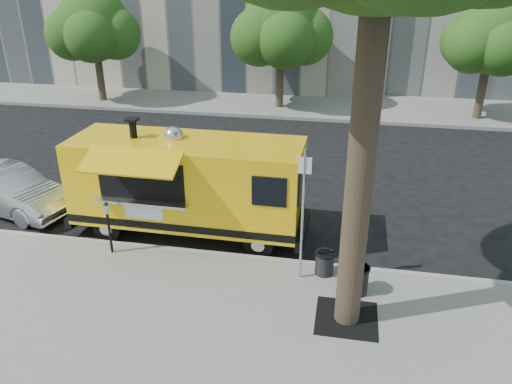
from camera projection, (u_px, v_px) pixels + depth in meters
ground at (246, 241)px, 12.75m from camera, size 120.00×120.00×0.00m
sidewalk at (201, 346)px, 9.15m from camera, size 60.00×6.00×0.15m
curb at (238, 258)px, 11.89m from camera, size 60.00×0.14×0.16m
far_sidewalk at (301, 105)px, 24.77m from camera, size 60.00×5.00×0.15m
tree_well at (346, 318)px, 9.75m from camera, size 1.20×1.20×0.02m
far_tree_a at (94, 25)px, 23.86m from camera, size 3.42×3.42×5.36m
far_tree_b at (281, 27)px, 22.66m from camera, size 3.60×3.60×5.50m
far_tree_c at (492, 35)px, 20.91m from camera, size 3.24×3.24×5.21m
sign_post at (303, 208)px, 10.34m from camera, size 0.28×0.06×3.00m
parking_meter at (108, 221)px, 11.65m from camera, size 0.11×0.11×1.33m
food_truck at (186, 184)px, 12.58m from camera, size 6.13×2.83×3.00m
sedan at (9, 191)px, 14.05m from camera, size 4.09×2.30×1.28m
trash_bin_left at (357, 279)px, 10.41m from camera, size 0.51×0.51×0.61m
trash_bin_right at (325, 262)px, 11.06m from camera, size 0.45×0.45×0.54m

